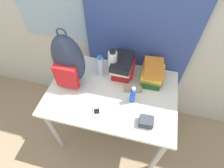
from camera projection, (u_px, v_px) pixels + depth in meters
name	position (u px, v px, depth m)	size (l,w,h in m)	color
ground_plane	(104.00, 161.00, 1.85)	(12.00, 12.00, 0.00)	#9E8466
wall_back	(125.00, 9.00, 1.38)	(6.00, 0.06, 2.50)	beige
curtain_blue	(142.00, 15.00, 1.32)	(0.92, 0.04, 2.50)	#384C93
desk	(112.00, 98.00, 1.56)	(1.09, 0.73, 0.76)	silver
backpack	(68.00, 62.00, 1.38)	(0.27, 0.19, 0.53)	#2D3851
book_stack_left	(123.00, 66.00, 1.53)	(0.20, 0.28, 0.19)	red
book_stack_center	(153.00, 73.00, 1.50)	(0.20, 0.27, 0.17)	#1E5623
water_bottle	(100.00, 66.00, 1.53)	(0.06, 0.06, 0.21)	silver
sports_bottle	(113.00, 64.00, 1.49)	(0.08, 0.08, 0.29)	white
sunscreen_bottle	(133.00, 95.00, 1.36)	(0.04, 0.04, 0.17)	blue
cell_phone	(97.00, 112.00, 1.35)	(0.09, 0.11, 0.02)	#B7BCC6
sunglasses_case	(133.00, 89.00, 1.48)	(0.16, 0.08, 0.04)	gray
camera_pouch	(146.00, 122.00, 1.27)	(0.11, 0.09, 0.06)	#383D47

